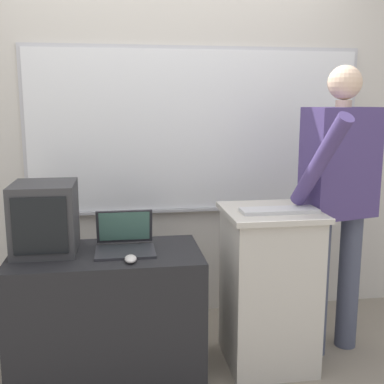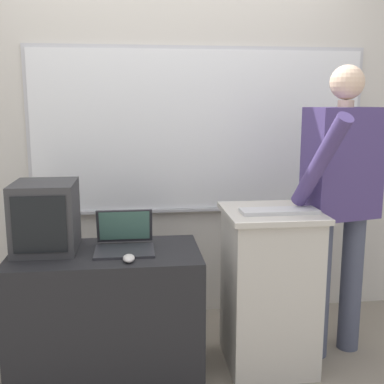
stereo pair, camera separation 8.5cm
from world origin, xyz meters
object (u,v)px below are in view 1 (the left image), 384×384
object	(u,v)px
lectern_podium	(268,287)
wireless_keyboard	(279,210)
person_presenter	(339,192)
laptop	(125,240)
side_desk	(108,316)
computer_mouse_by_laptop	(131,259)
crt_monitor	(45,218)

from	to	relation	value
lectern_podium	wireless_keyboard	world-z (taller)	wireless_keyboard
person_presenter	wireless_keyboard	world-z (taller)	person_presenter
laptop	lectern_podium	bearing A→B (deg)	-0.22
lectern_podium	side_desk	bearing A→B (deg)	-177.49
laptop	wireless_keyboard	distance (m)	0.86
side_desk	computer_mouse_by_laptop	xyz separation A→B (m)	(0.13, -0.18, 0.38)
lectern_podium	computer_mouse_by_laptop	size ratio (longest dim) A/B	9.23
wireless_keyboard	laptop	bearing A→B (deg)	175.27
laptop	crt_monitor	bearing A→B (deg)	175.90
laptop	person_presenter	bearing A→B (deg)	2.97
computer_mouse_by_laptop	person_presenter	bearing A→B (deg)	13.03
crt_monitor	person_presenter	bearing A→B (deg)	1.21
side_desk	wireless_keyboard	xyz separation A→B (m)	(0.94, -0.03, 0.57)
person_presenter	crt_monitor	distance (m)	1.67
laptop	wireless_keyboard	bearing A→B (deg)	-4.73
wireless_keyboard	computer_mouse_by_laptop	size ratio (longest dim) A/B	4.24
side_desk	person_presenter	bearing A→B (deg)	4.58
person_presenter	computer_mouse_by_laptop	size ratio (longest dim) A/B	17.21
side_desk	person_presenter	distance (m)	1.50
person_presenter	wireless_keyboard	xyz separation A→B (m)	(-0.41, -0.13, -0.07)
lectern_podium	crt_monitor	xyz separation A→B (m)	(-1.23, 0.03, 0.45)
wireless_keyboard	person_presenter	bearing A→B (deg)	18.18
laptop	computer_mouse_by_laptop	size ratio (longest dim) A/B	3.14
laptop	wireless_keyboard	world-z (taller)	wireless_keyboard
person_presenter	side_desk	bearing A→B (deg)	170.83
laptop	wireless_keyboard	size ratio (longest dim) A/B	0.74
lectern_podium	computer_mouse_by_laptop	distance (m)	0.87
laptop	side_desk	bearing A→B (deg)	-157.05
lectern_podium	wireless_keyboard	distance (m)	0.47
lectern_podium	computer_mouse_by_laptop	xyz separation A→B (m)	(-0.79, -0.22, 0.28)
side_desk	computer_mouse_by_laptop	world-z (taller)	computer_mouse_by_laptop
lectern_podium	crt_monitor	world-z (taller)	crt_monitor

